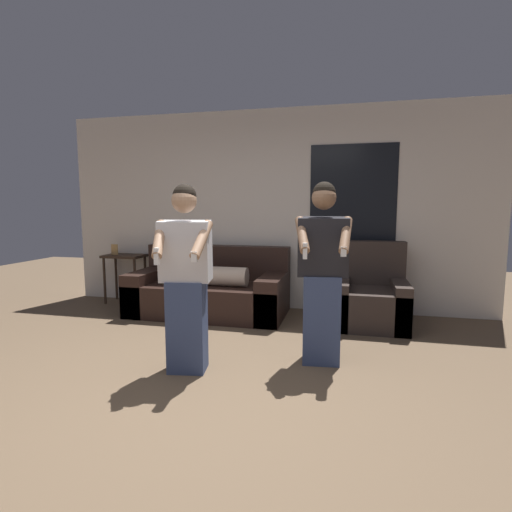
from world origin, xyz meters
The scene contains 7 objects.
ground_plane centered at (0.00, 0.00, 0.00)m, with size 14.00×14.00×0.00m, color brown.
wall_back centered at (0.02, 2.91, 1.35)m, with size 5.91×0.07×2.70m.
couch centered at (-0.69, 2.39, 0.30)m, with size 2.00×0.99×0.87m.
armchair centered at (1.33, 2.36, 0.31)m, with size 0.84×0.86×0.98m.
side_table centered at (-2.11, 2.67, 0.58)m, with size 0.57×0.37×0.86m.
person_left centered at (-0.25, 0.57, 0.80)m, with size 0.48×0.51×1.59m.
person_right centered at (0.86, 1.02, 0.81)m, with size 0.50×0.50×1.62m.
Camera 1 is at (1.08, -2.50, 1.41)m, focal length 28.00 mm.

